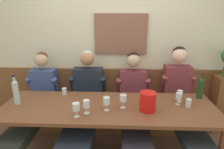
% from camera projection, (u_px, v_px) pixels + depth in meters
% --- Properties ---
extents(room_wall_back, '(6.80, 0.12, 2.80)m').
position_uv_depth(room_wall_back, '(112.00, 39.00, 3.07)').
color(room_wall_back, beige).
rests_on(room_wall_back, ground).
extents(wood_wainscot_panel, '(6.80, 0.03, 0.93)m').
position_uv_depth(wood_wainscot_panel, '(112.00, 96.00, 3.30)').
color(wood_wainscot_panel, brown).
rests_on(wood_wainscot_panel, ground).
extents(wall_bench, '(2.82, 0.42, 0.94)m').
position_uv_depth(wall_bench, '(111.00, 112.00, 3.15)').
color(wall_bench, brown).
rests_on(wall_bench, ground).
extents(dining_table, '(2.52, 0.84, 0.74)m').
position_uv_depth(dining_table, '(109.00, 111.00, 2.36)').
color(dining_table, brown).
rests_on(dining_table, ground).
extents(person_center_right_seat, '(0.47, 1.30, 1.24)m').
position_uv_depth(person_center_right_seat, '(36.00, 102.00, 2.74)').
color(person_center_right_seat, '#37273A').
rests_on(person_center_right_seat, ground).
extents(person_right_seat, '(0.54, 1.30, 1.27)m').
position_uv_depth(person_right_seat, '(84.00, 104.00, 2.70)').
color(person_right_seat, '#312333').
rests_on(person_right_seat, ground).
extents(person_left_seat, '(0.49, 1.30, 1.24)m').
position_uv_depth(person_left_seat, '(134.00, 105.00, 2.67)').
color(person_left_seat, '#2B2837').
rests_on(person_left_seat, ground).
extents(person_center_left_seat, '(0.48, 1.30, 1.33)m').
position_uv_depth(person_center_left_seat, '(182.00, 101.00, 2.66)').
color(person_center_left_seat, '#36353A').
rests_on(person_center_left_seat, ground).
extents(ice_bucket, '(0.18, 0.18, 0.22)m').
position_uv_depth(ice_bucket, '(148.00, 101.00, 2.20)').
color(ice_bucket, red).
rests_on(ice_bucket, dining_table).
extents(wine_bottle_amber_mid, '(0.07, 0.07, 0.33)m').
position_uv_depth(wine_bottle_amber_mid, '(200.00, 87.00, 2.51)').
color(wine_bottle_amber_mid, '#1D3D1C').
rests_on(wine_bottle_amber_mid, dining_table).
extents(wine_bottle_clear_water, '(0.07, 0.07, 0.36)m').
position_uv_depth(wine_bottle_clear_water, '(16.00, 91.00, 2.34)').
color(wine_bottle_clear_water, '#ADC2C1').
rests_on(wine_bottle_clear_water, dining_table).
extents(wine_glass_right_end, '(0.07, 0.07, 0.15)m').
position_uv_depth(wine_glass_right_end, '(179.00, 96.00, 2.34)').
color(wine_glass_right_end, silver).
rests_on(wine_glass_right_end, dining_table).
extents(wine_glass_left_end, '(0.08, 0.08, 0.16)m').
position_uv_depth(wine_glass_left_end, '(107.00, 101.00, 2.19)').
color(wine_glass_left_end, silver).
rests_on(wine_glass_left_end, dining_table).
extents(wine_glass_by_bottle, '(0.08, 0.08, 0.16)m').
position_uv_depth(wine_glass_by_bottle, '(123.00, 98.00, 2.25)').
color(wine_glass_by_bottle, silver).
rests_on(wine_glass_by_bottle, dining_table).
extents(wine_glass_mid_right, '(0.07, 0.07, 0.15)m').
position_uv_depth(wine_glass_mid_right, '(180.00, 93.00, 2.42)').
color(wine_glass_mid_right, silver).
rests_on(wine_glass_mid_right, dining_table).
extents(wine_glass_center_front, '(0.08, 0.08, 0.16)m').
position_uv_depth(wine_glass_center_front, '(76.00, 107.00, 2.06)').
color(wine_glass_center_front, silver).
rests_on(wine_glass_center_front, dining_table).
extents(wine_glass_mid_left, '(0.07, 0.07, 0.15)m').
position_uv_depth(wine_glass_mid_left, '(86.00, 105.00, 2.14)').
color(wine_glass_mid_left, silver).
rests_on(wine_glass_mid_left, dining_table).
extents(water_tumbler_center, '(0.06, 0.06, 0.09)m').
position_uv_depth(water_tumbler_center, '(64.00, 91.00, 2.65)').
color(water_tumbler_center, silver).
rests_on(water_tumbler_center, dining_table).
extents(water_tumbler_right, '(0.06, 0.06, 0.10)m').
position_uv_depth(water_tumbler_right, '(189.00, 103.00, 2.29)').
color(water_tumbler_right, silver).
rests_on(water_tumbler_right, dining_table).
extents(corner_pedestal, '(0.28, 0.28, 0.88)m').
position_uv_depth(corner_pedestal, '(221.00, 104.00, 3.07)').
color(corner_pedestal, brown).
rests_on(corner_pedestal, ground).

